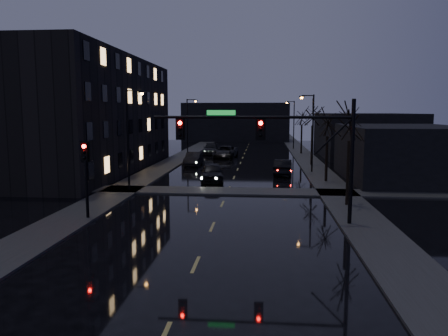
% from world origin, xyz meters
% --- Properties ---
extents(ground, '(160.00, 160.00, 0.00)m').
position_xyz_m(ground, '(0.00, 0.00, 0.00)').
color(ground, black).
rests_on(ground, ground).
extents(sidewalk_left, '(3.00, 140.00, 0.12)m').
position_xyz_m(sidewalk_left, '(-8.50, 35.00, 0.06)').
color(sidewalk_left, '#2D2D2B').
rests_on(sidewalk_left, ground).
extents(sidewalk_right, '(3.00, 140.00, 0.12)m').
position_xyz_m(sidewalk_right, '(8.50, 35.00, 0.06)').
color(sidewalk_right, '#2D2D2B').
rests_on(sidewalk_right, ground).
extents(sidewalk_cross, '(40.00, 3.00, 0.12)m').
position_xyz_m(sidewalk_cross, '(0.00, 18.50, 0.06)').
color(sidewalk_cross, '#2D2D2B').
rests_on(sidewalk_cross, ground).
extents(apartment_block, '(12.00, 30.00, 12.00)m').
position_xyz_m(apartment_block, '(-16.50, 30.00, 6.00)').
color(apartment_block, black).
rests_on(apartment_block, ground).
extents(commercial_right_near, '(10.00, 14.00, 5.00)m').
position_xyz_m(commercial_right_near, '(15.50, 26.00, 2.50)').
color(commercial_right_near, black).
rests_on(commercial_right_near, ground).
extents(commercial_right_far, '(12.00, 18.00, 6.00)m').
position_xyz_m(commercial_right_far, '(17.00, 48.00, 3.00)').
color(commercial_right_far, black).
rests_on(commercial_right_far, ground).
extents(far_block, '(22.00, 10.00, 8.00)m').
position_xyz_m(far_block, '(-3.00, 78.00, 4.00)').
color(far_block, black).
rests_on(far_block, ground).
extents(signal_mast, '(11.11, 0.41, 7.00)m').
position_xyz_m(signal_mast, '(3.85, 9.00, 4.87)').
color(signal_mast, black).
rests_on(signal_mast, ground).
extents(signal_pole_left, '(0.35, 0.41, 4.53)m').
position_xyz_m(signal_pole_left, '(-7.50, 8.99, 3.01)').
color(signal_pole_left, black).
rests_on(signal_pole_left, ground).
extents(tree_near, '(3.52, 3.52, 8.08)m').
position_xyz_m(tree_near, '(8.40, 14.00, 6.22)').
color(tree_near, black).
rests_on(tree_near, ground).
extents(tree_mid_a, '(3.30, 3.30, 7.58)m').
position_xyz_m(tree_mid_a, '(8.40, 24.00, 5.83)').
color(tree_mid_a, black).
rests_on(tree_mid_a, ground).
extents(tree_mid_b, '(3.74, 3.74, 8.59)m').
position_xyz_m(tree_mid_b, '(8.40, 36.00, 6.61)').
color(tree_mid_b, black).
rests_on(tree_mid_b, ground).
extents(tree_far, '(3.43, 3.43, 7.88)m').
position_xyz_m(tree_far, '(8.40, 50.00, 6.06)').
color(tree_far, black).
rests_on(tree_far, ground).
extents(streetlight_l_near, '(1.53, 0.28, 8.00)m').
position_xyz_m(streetlight_l_near, '(-7.58, 18.00, 4.77)').
color(streetlight_l_near, black).
rests_on(streetlight_l_near, ground).
extents(streetlight_l_far, '(1.53, 0.28, 8.00)m').
position_xyz_m(streetlight_l_far, '(-7.58, 45.00, 4.77)').
color(streetlight_l_far, black).
rests_on(streetlight_l_far, ground).
extents(streetlight_r_mid, '(1.53, 0.28, 8.00)m').
position_xyz_m(streetlight_r_mid, '(7.58, 30.00, 4.77)').
color(streetlight_r_mid, black).
rests_on(streetlight_r_mid, ground).
extents(streetlight_r_far, '(1.53, 0.28, 8.00)m').
position_xyz_m(streetlight_r_far, '(7.58, 58.00, 4.77)').
color(streetlight_r_far, black).
rests_on(streetlight_r_far, ground).
extents(oncoming_car_a, '(2.58, 5.18, 1.70)m').
position_xyz_m(oncoming_car_a, '(-1.82, 23.43, 0.85)').
color(oncoming_car_a, black).
rests_on(oncoming_car_a, ground).
extents(oncoming_car_b, '(1.73, 4.80, 1.57)m').
position_xyz_m(oncoming_car_b, '(-5.30, 34.81, 0.79)').
color(oncoming_car_b, black).
rests_on(oncoming_car_b, ground).
extents(oncoming_car_c, '(3.29, 6.13, 1.64)m').
position_xyz_m(oncoming_car_c, '(-2.34, 43.78, 0.82)').
color(oncoming_car_c, black).
rests_on(oncoming_car_c, ground).
extents(oncoming_car_d, '(2.44, 5.37, 1.53)m').
position_xyz_m(oncoming_car_d, '(-4.96, 48.68, 0.76)').
color(oncoming_car_d, black).
rests_on(oncoming_car_d, ground).
extents(lead_car, '(2.06, 4.87, 1.56)m').
position_xyz_m(lead_car, '(4.75, 28.27, 0.78)').
color(lead_car, black).
rests_on(lead_car, ground).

